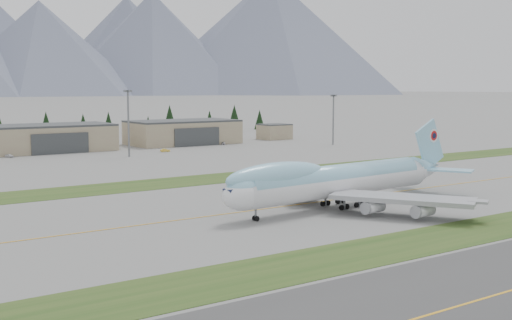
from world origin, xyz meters
TOP-DOWN VIEW (x-y plane):
  - ground at (0.00, 0.00)m, footprint 7000.00×7000.00m
  - grass_strip_near at (0.00, -38.00)m, footprint 400.00×14.00m
  - grass_strip_far at (0.00, 45.00)m, footprint 400.00×18.00m
  - taxiway_line_main at (0.00, 0.00)m, footprint 400.00×0.40m
  - boeing_747_freighter at (-1.58, -7.13)m, footprint 67.96×58.51m
  - hangar_center at (-15.00, 149.90)m, footprint 48.00×26.60m
  - hangar_right at (45.00, 149.90)m, footprint 48.00×26.60m
  - control_shed at (95.00, 148.00)m, footprint 14.00×12.00m
  - floodlight_masts at (-27.06, 111.92)m, footprint 198.82×9.24m
  - service_vehicle_a at (-34.51, 134.83)m, footprint 2.83×4.12m
  - service_vehicle_b at (21.77, 121.17)m, footprint 3.98×1.76m
  - service_vehicle_c at (57.97, 136.06)m, footprint 3.46×4.40m
  - conifer_belt at (-13.32, 213.53)m, footprint 268.18×14.32m

SIDE VIEW (x-z plane):
  - ground at x=0.00m, z-range 0.00..0.00m
  - grass_strip_near at x=0.00m, z-range -0.04..0.04m
  - grass_strip_far at x=0.00m, z-range -0.04..0.04m
  - taxiway_line_main at x=0.00m, z-range -0.01..0.01m
  - service_vehicle_a at x=-34.51m, z-range -0.65..0.65m
  - service_vehicle_b at x=21.77m, z-range -0.64..0.64m
  - service_vehicle_c at x=57.97m, z-range -0.60..0.60m
  - control_shed at x=95.00m, z-range 0.00..7.60m
  - hangar_center at x=-15.00m, z-range -0.01..10.79m
  - hangar_right at x=45.00m, z-range -0.01..10.79m
  - boeing_747_freighter at x=-1.58m, z-range -3.05..14.85m
  - conifer_belt at x=-13.32m, z-range -1.04..15.81m
  - floodlight_masts at x=-27.06m, z-range 4.24..28.83m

